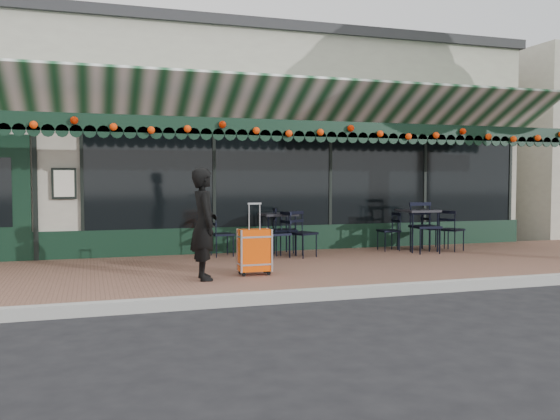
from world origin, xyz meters
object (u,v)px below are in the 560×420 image
object	(u,v)px
cafe_table_b	(278,217)
chair_b_left	(277,234)
chair_b_front	(303,234)
chair_a_left	(389,231)
woman	(204,224)
cafe_table_a	(418,214)
chair_a_extra	(452,230)
chair_a_front	(425,227)
chair_solo	(222,235)
suitcase	(255,251)
chair_a_right	(433,229)
chair_b_right	(285,231)

from	to	relation	value
cafe_table_b	chair_b_left	xyz separation A→B (m)	(-0.17, -0.47, -0.28)
chair_b_left	chair_b_front	world-z (taller)	chair_b_front
chair_a_left	cafe_table_b	bearing A→B (deg)	-92.55
woman	cafe_table_a	size ratio (longest dim) A/B	1.92
chair_b_front	chair_a_extra	bearing A→B (deg)	-26.24
chair_a_front	chair_solo	xyz separation A→B (m)	(-3.83, 0.75, -0.10)
suitcase	chair_a_right	distance (m)	4.88
chair_a_left	chair_a_front	bearing A→B (deg)	40.66
suitcase	chair_solo	xyz separation A→B (m)	(-0.00, 2.26, 0.04)
chair_a_right	woman	bearing A→B (deg)	115.11
chair_a_left	chair_a_right	xyz separation A→B (m)	(1.04, 0.04, 0.02)
chair_b_right	cafe_table_b	bearing A→B (deg)	52.18
cafe_table_b	chair_b_left	size ratio (longest dim) A/B	0.92
cafe_table_a	suitcase	bearing A→B (deg)	-154.50
chair_b_left	chair_solo	world-z (taller)	chair_b_left
chair_a_right	cafe_table_a	bearing A→B (deg)	118.75
suitcase	chair_a_left	world-z (taller)	suitcase
cafe_table_a	cafe_table_b	xyz separation A→B (m)	(-2.80, 0.36, -0.04)
chair_a_left	chair_a_front	distance (m)	0.75
woman	chair_b_right	world-z (taller)	woman
chair_a_left	chair_solo	size ratio (longest dim) A/B	0.98
chair_a_right	cafe_table_b	bearing A→B (deg)	89.83
chair_a_left	chair_b_right	world-z (taller)	chair_b_right
chair_a_front	chair_solo	distance (m)	3.91
woman	cafe_table_b	bearing A→B (deg)	-37.29
chair_a_extra	woman	bearing A→B (deg)	82.88
chair_a_right	chair_b_right	bearing A→B (deg)	91.91
chair_a_extra	chair_b_front	distance (m)	3.15
woman	chair_b_front	world-z (taller)	woman
chair_b_right	chair_solo	size ratio (longest dim) A/B	1.14
cafe_table_a	chair_a_extra	size ratio (longest dim) A/B	1.00
woman	chair_a_right	xyz separation A→B (m)	(5.18, 2.30, -0.39)
woman	chair_a_extra	xyz separation A→B (m)	(5.31, 1.84, -0.38)
woman	chair_a_left	size ratio (longest dim) A/B	2.04
woman	cafe_table_a	world-z (taller)	woman
chair_a_left	chair_a_extra	world-z (taller)	chair_a_extra
chair_b_front	chair_solo	size ratio (longest dim) A/B	1.08
cafe_table_a	chair_b_right	size ratio (longest dim) A/B	0.91
chair_b_right	chair_b_front	xyz separation A→B (m)	(0.21, -0.41, -0.02)
cafe_table_a	chair_a_left	xyz separation A→B (m)	(-0.52, 0.24, -0.35)
cafe_table_b	chair_a_left	distance (m)	2.31
cafe_table_a	cafe_table_b	size ratio (longest dim) A/B	1.06
chair_a_extra	chair_a_left	bearing A→B (deg)	44.18
chair_b_right	chair_solo	bearing A→B (deg)	92.41
chair_a_left	chair_b_left	distance (m)	2.48
suitcase	chair_a_front	world-z (taller)	suitcase
chair_a_left	chair_a_right	bearing A→B (deg)	92.65
chair_a_left	chair_solo	world-z (taller)	chair_solo
chair_a_left	chair_b_left	xyz separation A→B (m)	(-2.45, -0.35, 0.04)
cafe_table_b	chair_b_right	xyz separation A→B (m)	(0.10, -0.12, -0.25)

